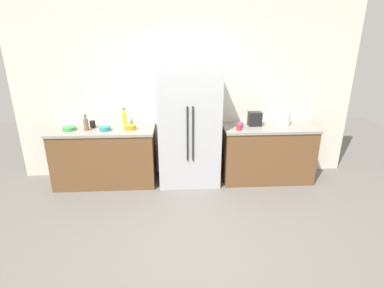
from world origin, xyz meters
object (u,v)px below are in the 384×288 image
object	(u,v)px
bottle_a	(124,118)
bowl_c	(130,127)
cup_a	(93,124)
bowl_a	(69,129)
refrigerator	(189,128)
bowl_b	(105,129)
bottle_b	(86,124)
cup_b	(239,127)
toaster	(255,119)
rice_cooker	(283,116)
cup_c	(240,125)

from	to	relation	value
bottle_a	bowl_c	size ratio (longest dim) A/B	1.54
bottle_a	cup_a	bearing A→B (deg)	-170.53
cup_a	bowl_a	bearing A→B (deg)	-155.63
bottle_a	refrigerator	bearing A→B (deg)	-11.33
bowl_c	bottle_a	bearing A→B (deg)	117.00
bowl_a	bowl_b	size ratio (longest dim) A/B	1.12
bottle_b	bowl_a	xyz separation A→B (m)	(-0.26, 0.02, -0.07)
bottle_b	cup_b	xyz separation A→B (m)	(2.31, -0.13, -0.05)
toaster	cup_a	xyz separation A→B (m)	(-2.56, 0.05, -0.06)
cup_a	bowl_a	world-z (taller)	cup_a
rice_cooker	cup_c	size ratio (longest dim) A/B	3.49
toaster	cup_b	bearing A→B (deg)	-141.23
bottle_a	cup_b	bearing A→B (deg)	-11.82
rice_cooker	cup_a	bearing A→B (deg)	179.42
bowl_a	bowl_c	size ratio (longest dim) A/B	1.07
bottle_a	bowl_a	xyz separation A→B (m)	(-0.80, -0.22, -0.09)
refrigerator	bowl_a	xyz separation A→B (m)	(-1.82, -0.02, 0.02)
bottle_b	cup_a	xyz separation A→B (m)	(0.05, 0.16, -0.04)
cup_a	toaster	bearing A→B (deg)	-1.08
cup_a	bowl_b	distance (m)	0.30
refrigerator	cup_a	bearing A→B (deg)	175.30
bottle_b	bowl_c	size ratio (longest dim) A/B	1.33
refrigerator	bottle_b	distance (m)	1.56
toaster	bowl_b	xyz separation A→B (m)	(-2.33, -0.14, -0.08)
cup_b	bowl_b	bearing A→B (deg)	177.14
bowl_b	rice_cooker	bearing A→B (deg)	3.24
toaster	bowl_c	xyz separation A→B (m)	(-1.95, -0.11, -0.08)
cup_b	cup_c	bearing A→B (deg)	69.28
bottle_a	bowl_b	xyz separation A→B (m)	(-0.25, -0.27, -0.09)
bowl_a	bowl_b	bearing A→B (deg)	-4.90
bowl_a	bowl_b	world-z (taller)	bowl_b
refrigerator	cup_c	bearing A→B (deg)	-1.81
cup_b	refrigerator	bearing A→B (deg)	167.52
cup_c	bowl_b	distance (m)	2.08
cup_a	cup_b	size ratio (longest dim) A/B	1.16
bottle_a	cup_a	size ratio (longest dim) A/B	2.66
toaster	bottle_b	bearing A→B (deg)	-177.47
cup_c	bowl_c	world-z (taller)	cup_c
rice_cooker	cup_a	size ratio (longest dim) A/B	2.85
bottle_a	rice_cooker	bearing A→B (deg)	-2.51
refrigerator	toaster	bearing A→B (deg)	4.13
refrigerator	bowl_a	distance (m)	1.82
toaster	bottle_b	size ratio (longest dim) A/B	0.92
cup_a	bowl_a	xyz separation A→B (m)	(-0.31, -0.14, -0.03)
bowl_c	bowl_b	bearing A→B (deg)	-175.03
refrigerator	bottle_b	bearing A→B (deg)	-178.55
refrigerator	cup_a	xyz separation A→B (m)	(-1.51, 0.12, 0.05)
rice_cooker	bowl_b	distance (m)	2.80
toaster	bowl_b	size ratio (longest dim) A/B	1.28
bottle_b	cup_c	world-z (taller)	bottle_b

